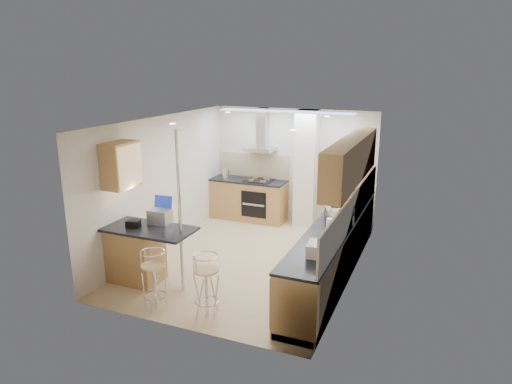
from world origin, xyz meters
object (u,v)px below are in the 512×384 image
at_px(bar_stool_near, 154,280).
at_px(bar_stool_end, 206,285).
at_px(laptop, 160,216).
at_px(microwave, 340,212).
at_px(bread_bin, 318,249).

height_order(bar_stool_near, bar_stool_end, bar_stool_end).
xyz_separation_m(laptop, bar_stool_near, (0.48, -0.91, -0.61)).
distance_m(bar_stool_near, bar_stool_end, 0.78).
relative_size(microwave, bar_stool_end, 0.64).
height_order(bar_stool_end, bread_bin, bread_bin).
bearing_deg(laptop, bar_stool_end, -34.33).
relative_size(microwave, bread_bin, 1.71).
bearing_deg(bar_stool_end, laptop, 110.72).
bearing_deg(bar_stool_near, laptop, 130.72).
height_order(laptop, bar_stool_end, laptop).
relative_size(bar_stool_near, bread_bin, 2.66).
bearing_deg(microwave, laptop, 91.22).
bearing_deg(bar_stool_end, microwave, 18.46).
xyz_separation_m(bar_stool_end, bread_bin, (1.41, 0.53, 0.56)).
bearing_deg(laptop, bar_stool_near, -64.72).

